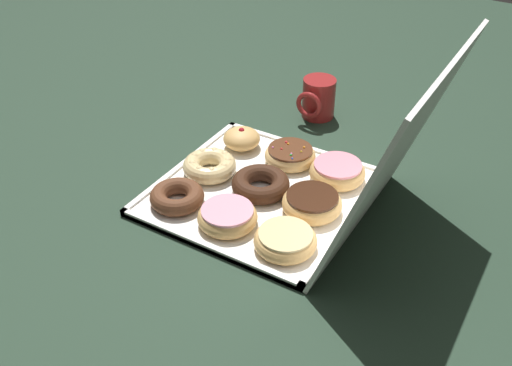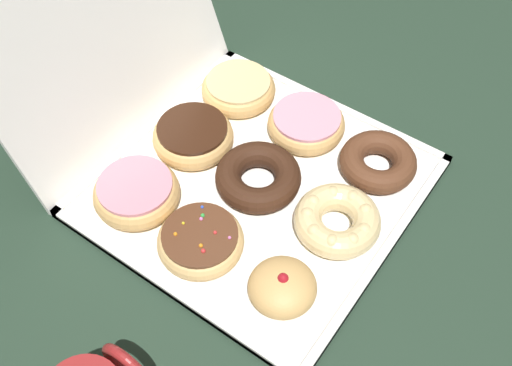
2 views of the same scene
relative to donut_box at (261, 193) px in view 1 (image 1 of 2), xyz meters
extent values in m
plane|color=#233828|center=(0.00, 0.00, -0.01)|extent=(3.00, 3.00, 0.00)
cube|color=white|center=(0.00, 0.00, 0.00)|extent=(0.41, 0.41, 0.01)
cube|color=white|center=(0.00, -0.20, 0.00)|extent=(0.41, 0.01, 0.01)
cube|color=white|center=(0.00, 0.20, 0.00)|extent=(0.41, 0.01, 0.01)
cube|color=white|center=(-0.20, 0.00, 0.00)|extent=(0.01, 0.41, 0.01)
cube|color=white|center=(0.20, 0.00, 0.00)|extent=(0.01, 0.41, 0.01)
cube|color=white|center=(0.00, 0.27, 0.18)|extent=(0.41, 0.13, 0.38)
ellipsoid|color=tan|center=(-0.13, -0.13, 0.03)|extent=(0.08, 0.08, 0.05)
sphere|color=#B21923|center=(-0.13, -0.13, 0.05)|extent=(0.01, 0.01, 0.01)
torus|color=#EACC8C|center=(0.00, -0.13, 0.02)|extent=(0.12, 0.12, 0.04)
sphere|color=#EACC8C|center=(0.04, -0.13, 0.03)|extent=(0.02, 0.02, 0.02)
sphere|color=#EACC8C|center=(0.03, -0.10, 0.03)|extent=(0.02, 0.02, 0.02)
sphere|color=#EACC8C|center=(0.00, -0.09, 0.03)|extent=(0.02, 0.02, 0.02)
sphere|color=#EACC8C|center=(-0.02, -0.09, 0.03)|extent=(0.02, 0.02, 0.02)
sphere|color=#EACC8C|center=(-0.04, -0.11, 0.03)|extent=(0.02, 0.02, 0.02)
sphere|color=#EACC8C|center=(-0.04, -0.14, 0.03)|extent=(0.02, 0.02, 0.02)
sphere|color=#EACC8C|center=(-0.02, -0.16, 0.03)|extent=(0.02, 0.02, 0.02)
sphere|color=#EACC8C|center=(0.00, -0.17, 0.03)|extent=(0.02, 0.02, 0.02)
sphere|color=#EACC8C|center=(0.03, -0.15, 0.03)|extent=(0.02, 0.02, 0.02)
torus|color=#59331E|center=(0.12, -0.12, 0.02)|extent=(0.11, 0.11, 0.03)
torus|color=#E5B770|center=(-0.13, 0.00, 0.02)|extent=(0.11, 0.11, 0.03)
cylinder|color=#59331E|center=(-0.13, 0.00, 0.04)|extent=(0.10, 0.10, 0.01)
sphere|color=green|center=(-0.11, 0.01, 0.04)|extent=(0.01, 0.01, 0.01)
sphere|color=orange|center=(-0.15, 0.02, 0.04)|extent=(0.01, 0.01, 0.01)
sphere|color=yellow|center=(-0.13, 0.03, 0.04)|extent=(0.00, 0.00, 0.00)
sphere|color=orange|center=(-0.14, -0.01, 0.04)|extent=(0.01, 0.01, 0.01)
sphere|color=red|center=(-0.12, -0.02, 0.04)|extent=(0.00, 0.00, 0.00)
sphere|color=pink|center=(-0.11, -0.04, 0.04)|extent=(0.00, 0.00, 0.00)
sphere|color=red|center=(-0.15, -0.02, 0.04)|extent=(0.01, 0.01, 0.01)
sphere|color=pink|center=(-0.11, 0.01, 0.04)|extent=(0.00, 0.00, 0.00)
sphere|color=blue|center=(-0.10, 0.02, 0.04)|extent=(0.00, 0.00, 0.00)
torus|color=#381E11|center=(0.00, 0.00, 0.02)|extent=(0.12, 0.12, 0.04)
torus|color=tan|center=(0.13, 0.00, 0.02)|extent=(0.12, 0.12, 0.03)
cylinder|color=pink|center=(0.13, 0.00, 0.04)|extent=(0.10, 0.10, 0.01)
torus|color=tan|center=(-0.12, 0.12, 0.02)|extent=(0.12, 0.12, 0.04)
cylinder|color=pink|center=(-0.12, 0.12, 0.04)|extent=(0.10, 0.10, 0.01)
torus|color=tan|center=(0.01, 0.12, 0.02)|extent=(0.12, 0.12, 0.04)
cylinder|color=#381E11|center=(0.01, 0.12, 0.04)|extent=(0.10, 0.10, 0.01)
torus|color=tan|center=(0.13, 0.13, 0.02)|extent=(0.12, 0.12, 0.03)
cylinder|color=#EACC8C|center=(0.13, 0.13, 0.04)|extent=(0.10, 0.10, 0.01)
cylinder|color=maroon|center=(-0.37, -0.05, 0.04)|extent=(0.08, 0.08, 0.10)
cylinder|color=black|center=(-0.37, -0.05, 0.09)|extent=(0.07, 0.07, 0.01)
torus|color=maroon|center=(-0.31, -0.05, 0.05)|extent=(0.01, 0.07, 0.07)
camera|label=1|loc=(0.86, 0.51, 0.75)|focal=41.96mm
camera|label=2|loc=(-0.43, -0.30, 0.69)|focal=42.73mm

